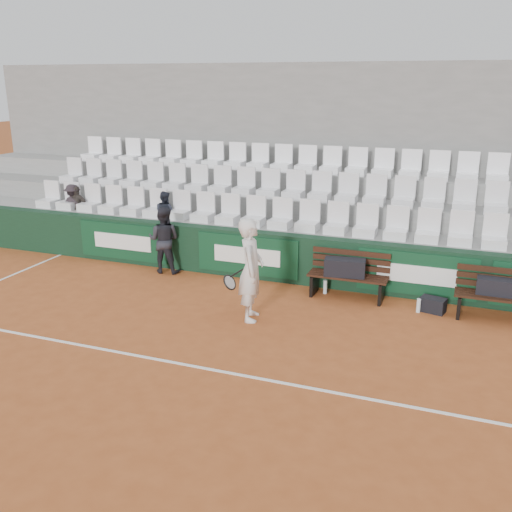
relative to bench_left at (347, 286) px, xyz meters
The scene contains 22 objects.
ground 4.03m from the bench_left, 119.38° to the right, with size 80.00×80.00×0.00m, color #AB5326.
court_baseline 4.03m from the bench_left, 119.38° to the right, with size 18.00×0.06×0.01m, color white.
back_barrier 1.99m from the bench_left, 165.84° to the left, with size 18.00×0.34×1.00m.
grandstand_tier_front 2.29m from the bench_left, 150.56° to the left, with size 18.00×0.95×1.00m, color #989895.
grandstand_tier_mid 2.90m from the bench_left, 133.74° to the left, with size 18.00×0.95×1.45m, color gray.
grandstand_tier_back 3.68m from the bench_left, 123.24° to the left, with size 18.00×0.95×1.90m, color gray.
grandstand_rear_wall 4.59m from the bench_left, 118.49° to the left, with size 18.00×0.30×4.40m, color gray.
seat_row_front 2.44m from the bench_left, 154.56° to the left, with size 11.90×0.44×0.63m, color white.
seat_row_mid 3.14m from the bench_left, 136.27° to the left, with size 11.90×0.44×0.63m, color silver.
seat_row_back 3.99m from the bench_left, 124.83° to the left, with size 11.90×0.44×0.63m, color white.
bench_left is the anchor object (origin of this frame).
bench_right 2.68m from the bench_left, ahead, with size 1.50×0.56×0.45m, color black.
sports_bag_left 0.39m from the bench_left, 148.71° to the right, with size 0.76×0.33×0.33m, color black.
sports_bag_right 2.61m from the bench_left, ahead, with size 0.61×0.28×0.28m, color black.
sports_bag_ground 1.60m from the bench_left, ahead, with size 0.43×0.26×0.26m, color black.
water_bottle_near 0.46m from the bench_left, behind, with size 0.08×0.08×0.27m, color silver.
water_bottle_far 1.38m from the bench_left, 11.21° to the right, with size 0.07×0.07×0.25m, color silver.
tennis_player 2.19m from the bench_left, 130.87° to the right, with size 0.79×0.75×1.80m.
ball_kid 4.05m from the bench_left, behind, with size 0.70×0.55×1.44m, color black.
spectator_a 7.16m from the bench_left, behind, with size 0.67×0.39×1.04m, color black.
spectator_b 7.03m from the bench_left, behind, with size 0.59×0.24×1.00m, color #352F2A.
spectator_c 4.74m from the bench_left, 167.46° to the left, with size 0.51×0.40×1.04m, color black.
Camera 1 is at (3.92, -6.67, 4.01)m, focal length 40.00 mm.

